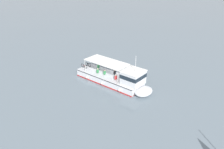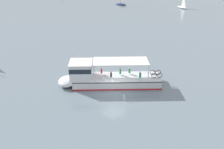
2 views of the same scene
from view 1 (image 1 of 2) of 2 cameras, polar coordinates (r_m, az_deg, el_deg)
The scene contains 2 objects.
ground_plane at distance 35.85m, azimuth 2.28°, elevation -0.75°, with size 400.00×400.00×0.00m, color slate.
ferry_main at distance 33.12m, azimuth 1.35°, elevation -1.08°, with size 11.83×10.40×5.32m.
Camera 1 is at (1.04, 32.22, 15.67)m, focal length 36.05 mm.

